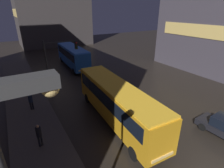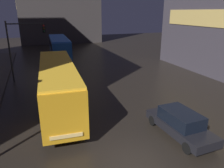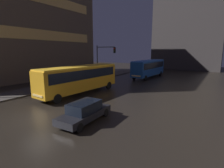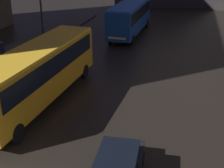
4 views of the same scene
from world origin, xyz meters
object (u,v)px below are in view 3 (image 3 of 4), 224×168
object	(u,v)px
bus_near	(80,77)
pedestrian_near	(76,75)
pedestrian_mid	(47,80)
bus_far	(149,67)
car_taxi	(85,111)
traffic_light_main	(103,57)

from	to	relation	value
bus_near	pedestrian_near	bearing A→B (deg)	-39.44
pedestrian_near	pedestrian_mid	xyz separation A→B (m)	(-0.23, -5.66, 0.05)
bus_near	pedestrian_mid	bearing A→B (deg)	3.05
bus_far	pedestrian_mid	distance (m)	19.35
bus_far	car_taxi	xyz separation A→B (m)	(4.06, -23.69, -1.33)
bus_near	car_taxi	bearing A→B (deg)	137.95
traffic_light_main	pedestrian_mid	bearing A→B (deg)	-115.24
car_taxi	pedestrian_mid	distance (m)	14.16
bus_near	pedestrian_near	size ratio (longest dim) A/B	6.83
pedestrian_near	traffic_light_main	bearing A→B (deg)	-34.43
bus_far	pedestrian_near	world-z (taller)	bus_far
pedestrian_mid	pedestrian_near	bearing A→B (deg)	-101.88
bus_far	car_taxi	bearing A→B (deg)	102.13
car_taxi	bus_far	bearing A→B (deg)	-83.28
car_taxi	bus_near	bearing A→B (deg)	-48.37
car_taxi	pedestrian_near	size ratio (longest dim) A/B	2.79
car_taxi	pedestrian_mid	xyz separation A→B (m)	(-12.64, 6.37, 0.44)
bus_near	bus_far	size ratio (longest dim) A/B	1.08
bus_far	traffic_light_main	size ratio (longest dim) A/B	1.74
bus_far	pedestrian_mid	bearing A→B (deg)	66.06
bus_near	bus_far	distance (m)	17.49
bus_near	car_taxi	world-z (taller)	bus_near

